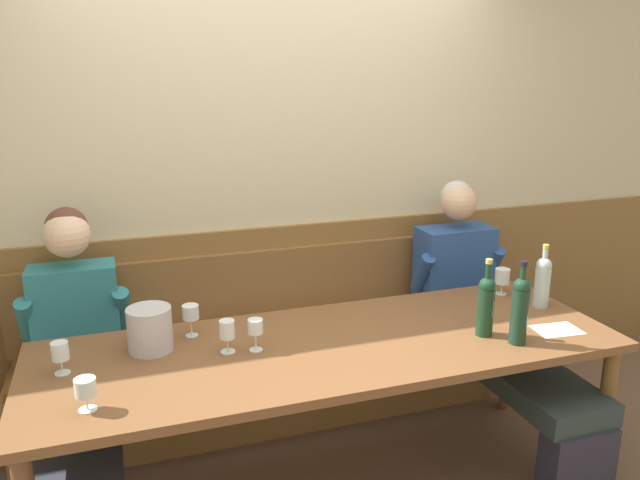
# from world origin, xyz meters

# --- Properties ---
(room_wall_back) EXTENTS (6.80, 0.08, 2.80)m
(room_wall_back) POSITION_xyz_m (0.00, 1.09, 1.40)
(room_wall_back) COLOR beige
(room_wall_back) RESTS_ON ground
(wood_wainscot_panel) EXTENTS (6.80, 0.03, 1.06)m
(wood_wainscot_panel) POSITION_xyz_m (0.00, 1.04, 0.53)
(wood_wainscot_panel) COLOR brown
(wood_wainscot_panel) RESTS_ON ground
(wall_bench) EXTENTS (2.87, 0.42, 0.94)m
(wall_bench) POSITION_xyz_m (0.00, 0.83, 0.28)
(wall_bench) COLOR brown
(wall_bench) RESTS_ON ground
(dining_table) EXTENTS (2.57, 0.88, 0.76)m
(dining_table) POSITION_xyz_m (0.00, 0.12, 0.69)
(dining_table) COLOR brown
(dining_table) RESTS_ON ground
(person_right_seat) EXTENTS (0.51, 1.32, 1.30)m
(person_right_seat) POSITION_xyz_m (-1.07, 0.44, 0.63)
(person_right_seat) COLOR #2C2630
(person_right_seat) RESTS_ON ground
(person_left_seat) EXTENTS (0.54, 1.31, 1.30)m
(person_left_seat) POSITION_xyz_m (1.02, 0.45, 0.62)
(person_left_seat) COLOR #272534
(person_left_seat) RESTS_ON ground
(ice_bucket) EXTENTS (0.19, 0.19, 0.19)m
(ice_bucket) POSITION_xyz_m (-0.75, 0.30, 0.85)
(ice_bucket) COLOR #B6B2BB
(ice_bucket) RESTS_ON dining_table
(wine_bottle_green_tall) EXTENTS (0.07, 0.07, 0.38)m
(wine_bottle_green_tall) POSITION_xyz_m (0.78, -0.15, 0.92)
(wine_bottle_green_tall) COLOR #183625
(wine_bottle_green_tall) RESTS_ON dining_table
(wine_bottle_clear_water) EXTENTS (0.08, 0.08, 0.36)m
(wine_bottle_clear_water) POSITION_xyz_m (0.69, -0.02, 0.91)
(wine_bottle_clear_water) COLOR #173922
(wine_bottle_clear_water) RESTS_ON dining_table
(wine_bottle_amber_mid) EXTENTS (0.08, 0.08, 0.33)m
(wine_bottle_amber_mid) POSITION_xyz_m (1.15, 0.19, 0.90)
(wine_bottle_amber_mid) COLOR #AEC2C4
(wine_bottle_amber_mid) RESTS_ON dining_table
(wine_glass_mid_right) EXTENTS (0.07, 0.07, 0.14)m
(wine_glass_mid_right) POSITION_xyz_m (-0.33, 0.15, 0.86)
(wine_glass_mid_right) COLOR silver
(wine_glass_mid_right) RESTS_ON dining_table
(wine_glass_left_end) EXTENTS (0.07, 0.07, 0.13)m
(wine_glass_left_end) POSITION_xyz_m (-1.10, 0.19, 0.85)
(wine_glass_left_end) COLOR silver
(wine_glass_left_end) RESTS_ON dining_table
(wine_glass_mid_left) EXTENTS (0.07, 0.07, 0.14)m
(wine_glass_mid_left) POSITION_xyz_m (-0.45, 0.17, 0.86)
(wine_glass_mid_left) COLOR silver
(wine_glass_mid_left) RESTS_ON dining_table
(wine_glass_center_front) EXTENTS (0.08, 0.08, 0.14)m
(wine_glass_center_front) POSITION_xyz_m (1.07, 0.40, 0.85)
(wine_glass_center_front) COLOR silver
(wine_glass_center_front) RESTS_ON dining_table
(wine_glass_by_bottle) EXTENTS (0.08, 0.08, 0.12)m
(wine_glass_by_bottle) POSITION_xyz_m (-1.00, -0.13, 0.84)
(wine_glass_by_bottle) COLOR silver
(wine_glass_by_bottle) RESTS_ON dining_table
(wine_glass_right_end) EXTENTS (0.07, 0.07, 0.15)m
(wine_glass_right_end) POSITION_xyz_m (-0.57, 0.39, 0.86)
(wine_glass_right_end) COLOR silver
(wine_glass_right_end) RESTS_ON dining_table
(tasting_sheet_left_guest) EXTENTS (0.22, 0.17, 0.00)m
(tasting_sheet_left_guest) POSITION_xyz_m (1.04, -0.09, 0.76)
(tasting_sheet_left_guest) COLOR white
(tasting_sheet_left_guest) RESTS_ON dining_table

